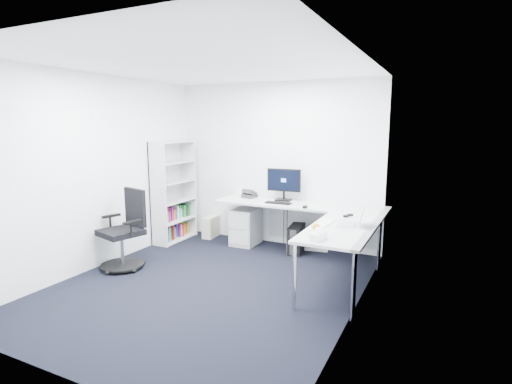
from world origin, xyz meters
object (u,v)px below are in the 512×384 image
at_px(l_desk, 290,233).
at_px(task_chair, 121,230).
at_px(laptop, 346,216).
at_px(monitor, 284,184).
at_px(bookshelf, 174,191).

relative_size(l_desk, task_chair, 2.41).
bearing_deg(laptop, monitor, 131.04).
xyz_separation_m(bookshelf, laptop, (3.16, -0.70, 0.03)).
bearing_deg(laptop, task_chair, -173.05).
bearing_deg(task_chair, l_desk, 51.55).
bearing_deg(bookshelf, l_desk, -1.32).
height_order(l_desk, laptop, laptop).
bearing_deg(laptop, l_desk, 139.01).
bearing_deg(monitor, task_chair, -135.89).
distance_m(bookshelf, task_chair, 1.51).
bearing_deg(task_chair, monitor, 64.72).
distance_m(task_chair, monitor, 2.59).
height_order(bookshelf, monitor, bookshelf).
height_order(l_desk, bookshelf, bookshelf).
bearing_deg(monitor, laptop, -45.97).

